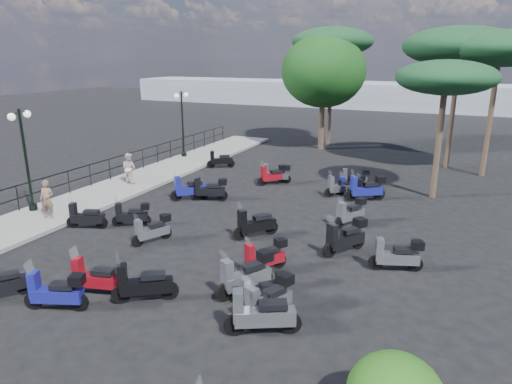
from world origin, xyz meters
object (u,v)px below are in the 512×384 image
at_px(scooter_6, 143,285).
at_px(pine_0, 461,47).
at_px(lamp_post_2, 182,120).
at_px(scooter_12, 56,292).
at_px(pedestrian_far, 129,168).
at_px(scooter_23, 269,301).
at_px(pine_3, 446,78).
at_px(scooter_18, 263,292).
at_px(scooter_7, 95,279).
at_px(scooter_24, 345,238).
at_px(woman, 47,199).
at_px(scooter_25, 397,256).
at_px(scooter_14, 246,276).
at_px(scooter_26, 368,190).
at_px(scooter_9, 132,215).
at_px(lamp_post_1, 25,154).
at_px(scooter_10, 276,174).
at_px(scooter_2, 86,217).
at_px(pine_2, 333,42).
at_px(scooter_3, 189,189).
at_px(scooter_11, 273,175).
at_px(scooter_21, 355,179).
at_px(scooter_15, 255,225).
at_px(scooter_16, 341,186).
at_px(scooter_13, 264,257).
at_px(scooter_27, 366,189).
at_px(pine_1, 500,49).
at_px(scooter_5, 220,160).
at_px(scooter_20, 351,186).
at_px(scooter_17, 261,315).
at_px(scooter_8, 152,230).
at_px(scooter_4, 210,190).
at_px(scooter_19, 350,213).

distance_m(scooter_6, pine_0, 21.68).
relative_size(lamp_post_2, scooter_12, 2.53).
xyz_separation_m(lamp_post_2, pedestrian_far, (0.98, -6.49, -1.57)).
relative_size(scooter_23, pine_3, 0.26).
bearing_deg(pedestrian_far, scooter_18, 148.85).
distance_m(scooter_7, pine_0, 22.38).
bearing_deg(scooter_24, pedestrian_far, 15.68).
height_order(woman, scooter_25, woman).
distance_m(scooter_14, scooter_26, 10.16).
relative_size(lamp_post_2, scooter_14, 2.46).
height_order(scooter_9, scooter_18, scooter_18).
bearing_deg(scooter_9, scooter_25, -117.47).
height_order(lamp_post_1, scooter_10, lamp_post_1).
height_order(scooter_24, scooter_26, scooter_24).
relative_size(scooter_14, scooter_24, 1.03).
relative_size(pedestrian_far, scooter_24, 0.95).
distance_m(pedestrian_far, scooter_10, 7.43).
bearing_deg(scooter_2, pine_2, -31.57).
xyz_separation_m(scooter_3, scooter_11, (2.49, 3.94, -0.02)).
distance_m(scooter_21, pine_2, 13.12).
relative_size(scooter_15, scooter_16, 1.15).
xyz_separation_m(scooter_14, scooter_21, (0.39, 11.78, -0.10)).
bearing_deg(scooter_16, scooter_23, 143.06).
distance_m(scooter_2, scooter_21, 12.69).
height_order(scooter_3, scooter_24, scooter_24).
xyz_separation_m(scooter_13, scooter_23, (1.12, -2.35, 0.03)).
bearing_deg(scooter_15, scooter_3, 6.47).
bearing_deg(lamp_post_2, scooter_14, -46.60).
height_order(lamp_post_1, scooter_24, lamp_post_1).
distance_m(scooter_2, scooter_27, 11.96).
height_order(scooter_25, scooter_26, scooter_25).
bearing_deg(scooter_7, scooter_23, -94.06).
bearing_deg(scooter_9, scooter_27, -76.56).
xyz_separation_m(scooter_3, scooter_18, (6.76, -7.13, -0.05)).
bearing_deg(scooter_27, pedestrian_far, 68.81).
height_order(scooter_11, pine_1, pine_1).
xyz_separation_m(scooter_5, scooter_24, (9.53, -8.86, 0.10)).
distance_m(scooter_20, pine_3, 6.21).
bearing_deg(scooter_25, pine_0, -21.85).
bearing_deg(scooter_3, scooter_17, 176.15).
height_order(scooter_8, scooter_21, scooter_8).
distance_m(scooter_21, scooter_24, 8.10).
relative_size(lamp_post_2, scooter_2, 2.68).
distance_m(scooter_5, scooter_13, 13.58).
xyz_separation_m(scooter_9, scooter_12, (2.16, -5.68, 0.06)).
xyz_separation_m(scooter_2, scooter_23, (8.76, -2.91, 0.07)).
bearing_deg(scooter_26, scooter_2, 96.31).
bearing_deg(scooter_5, scooter_4, 169.66).
xyz_separation_m(scooter_6, scooter_19, (3.71, 7.97, -0.00)).
distance_m(scooter_10, pine_0, 12.40).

